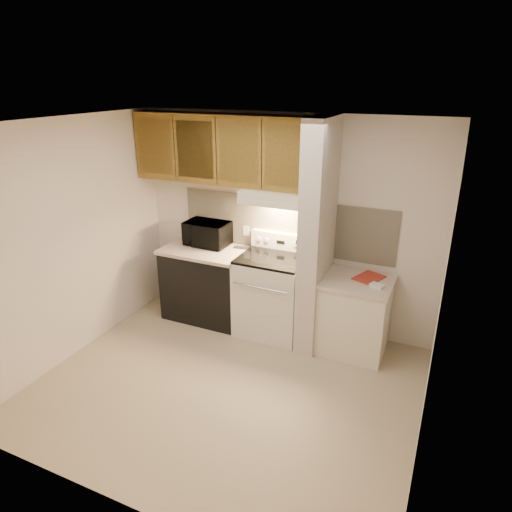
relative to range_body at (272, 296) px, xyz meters
The scene contains 50 objects.
floor 1.24m from the range_body, 90.00° to the right, with size 3.60×3.60×0.00m, color tan.
ceiling 2.34m from the range_body, 90.00° to the right, with size 3.60×3.60×0.00m, color white.
wall_back 0.86m from the range_body, 90.00° to the left, with size 3.60×0.02×2.50m, color silver.
wall_left 2.28m from the range_body, 147.31° to the right, with size 0.02×3.00×2.50m, color silver.
wall_right 2.28m from the range_body, 32.69° to the right, with size 0.02×3.00×2.50m, color silver.
backsplash 0.84m from the range_body, 90.00° to the left, with size 2.60×0.02×0.63m, color beige.
range_body is the anchor object (origin of this frame).
oven_window 0.32m from the range_body, 90.00° to the right, with size 0.50×0.01×0.30m, color black.
oven_handle 0.44m from the range_body, 90.00° to the right, with size 0.02×0.02×0.65m, color silver.
cooktop 0.48m from the range_body, ahead, with size 0.74×0.64×0.03m, color black.
range_backguard 0.66m from the range_body, 90.00° to the left, with size 0.76×0.08×0.20m, color silver.
range_display 0.64m from the range_body, 90.00° to the left, with size 0.10×0.01×0.04m, color black.
range_knob_left_outer 0.70m from the range_body, 139.40° to the left, with size 0.05×0.05×0.02m, color silver.
range_knob_left_inner 0.66m from the range_body, 126.87° to the left, with size 0.05×0.05×0.02m, color silver.
range_knob_right_inner 0.66m from the range_body, 53.13° to the left, with size 0.05×0.05×0.02m, color silver.
range_knob_right_outer 0.70m from the range_body, 40.60° to the left, with size 0.05×0.05×0.02m, color silver.
dishwasher_front 0.88m from the range_body, behind, with size 1.00×0.63×0.87m, color black.
left_countertop 0.98m from the range_body, behind, with size 1.04×0.67×0.04m, color beige.
spoon_rest 0.70m from the range_body, 156.37° to the left, with size 0.21×0.07×0.01m, color black.
teal_jar 1.35m from the range_body, 169.41° to the left, with size 0.10×0.10×0.11m, color #2D6C5C.
outlet 0.86m from the range_body, 146.31° to the left, with size 0.08×0.01×0.12m, color silver.
microwave 1.12m from the range_body, behind, with size 0.53×0.36×0.29m, color black.
partition_pillar 0.94m from the range_body, ahead, with size 0.22×0.70×2.50m, color beige.
pillar_trim 0.93m from the range_body, ahead, with size 0.01×0.70×0.04m, color olive.
knife_strip 0.95m from the range_body, ahead, with size 0.02×0.42×0.04m, color black.
knife_blade_a 0.87m from the range_body, 29.22° to the right, with size 0.01×0.04×0.16m, color silver.
knife_handle_a 1.01m from the range_body, 29.52° to the right, with size 0.02×0.02×0.10m, color black.
knife_blade_b 0.85m from the range_body, 18.84° to the right, with size 0.01×0.04×0.18m, color silver.
knife_handle_b 0.99m from the range_body, 17.71° to the right, with size 0.02×0.02×0.10m, color black.
knife_blade_c 0.83m from the range_body, ahead, with size 0.01×0.04×0.20m, color silver.
knife_handle_c 0.99m from the range_body, ahead, with size 0.02×0.02×0.10m, color black.
knife_blade_d 0.85m from the range_body, ahead, with size 0.01×0.04×0.16m, color silver.
knife_handle_d 0.98m from the range_body, ahead, with size 0.02×0.02×0.10m, color black.
knife_blade_e 0.84m from the range_body, 13.79° to the left, with size 0.01×0.04×0.18m, color silver.
knife_handle_e 0.99m from the range_body, 14.70° to the left, with size 0.02×0.02×0.10m, color black.
oven_mitt 0.83m from the range_body, 23.58° to the left, with size 0.03×0.09×0.23m, color gray.
right_cab_base 0.97m from the range_body, ahead, with size 0.70×0.60×0.81m, color silver.
right_countertop 1.04m from the range_body, ahead, with size 0.74×0.64×0.04m, color beige.
red_folder 1.14m from the range_body, ahead, with size 0.24×0.33×0.01m, color #B63324.
white_box 1.26m from the range_body, ahead, with size 0.13×0.09×0.04m, color white.
range_hood 1.17m from the range_body, 90.00° to the left, with size 0.78×0.44×0.15m, color silver.
hood_lip 1.12m from the range_body, 90.00° to the right, with size 0.78×0.04×0.06m, color silver.
upper_cabinets 1.77m from the range_body, 166.16° to the left, with size 2.18×0.33×0.77m, color olive.
cab_door_a 2.22m from the range_body, behind, with size 0.46×0.01×0.63m, color olive.
cab_gap_a 2.04m from the range_body, behind, with size 0.01×0.01×0.73m, color black.
cab_door_b 1.89m from the range_body, behind, with size 0.46×0.01×0.63m, color olive.
cab_gap_b 1.77m from the range_body, behind, with size 0.01×0.01×0.73m, color black.
cab_door_c 1.68m from the range_body, behind, with size 0.46×0.01×0.63m, color olive.
cab_gap_c 1.63m from the range_body, behind, with size 0.01×0.01×0.73m, color black.
cab_door_d 1.63m from the range_body, ahead, with size 0.46×0.01×0.63m, color olive.
Camera 1 is at (1.79, -3.28, 2.85)m, focal length 32.00 mm.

